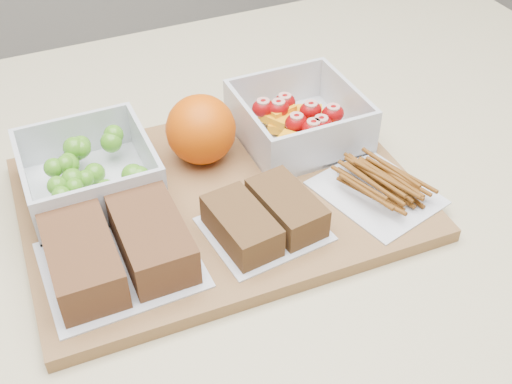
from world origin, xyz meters
TOP-DOWN VIEW (x-y plane):
  - cutting_board at (-0.03, 0.02)m, footprint 0.43×0.31m
  - grape_container at (-0.15, 0.08)m, footprint 0.14×0.14m
  - fruit_container at (0.10, 0.08)m, footprint 0.14×0.14m
  - orange at (-0.02, 0.08)m, footprint 0.08×0.08m
  - sandwich_bag_left at (-0.16, -0.04)m, footprint 0.15×0.13m
  - sandwich_bag_center at (-0.01, -0.06)m, footprint 0.12×0.11m
  - pretzel_bag at (0.13, -0.05)m, footprint 0.13×0.15m

SIDE VIEW (x-z plane):
  - cutting_board at x=-0.03m, z-range 0.90..0.92m
  - pretzel_bag at x=0.13m, z-range 0.92..0.94m
  - sandwich_bag_center at x=-0.01m, z-range 0.92..0.95m
  - sandwich_bag_left at x=-0.16m, z-range 0.92..0.96m
  - fruit_container at x=0.10m, z-range 0.91..0.97m
  - grape_container at x=-0.15m, z-range 0.91..0.97m
  - orange at x=-0.02m, z-range 0.92..1.00m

